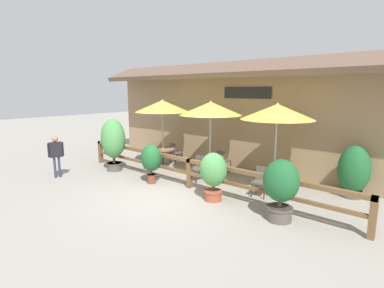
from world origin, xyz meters
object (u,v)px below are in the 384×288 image
chair_near_streetside (152,157)px  chair_middle_streetside (198,167)px  potted_plant_corner_fern (113,141)px  potted_plant_broad_leaf (354,171)px  chair_middle_wallside (223,160)px  pedestrian (56,151)px  potted_plant_small_flowering (213,173)px  chair_near_wallside (175,152)px  dining_table_near (163,152)px  chair_far_streetside (261,180)px  patio_umbrella_near (162,106)px  dining_table_middle (210,161)px  dining_table_far (274,173)px  potted_plant_entrance_palm (281,186)px  patio_umbrella_middle (211,109)px  potted_plant_tall_tropical (151,159)px  patio_umbrella_far (277,112)px  chair_far_wallside (282,171)px

chair_near_streetside → chair_middle_streetside: 2.35m
potted_plant_corner_fern → potted_plant_broad_leaf: (7.77, 2.86, -0.40)m
chair_middle_wallside → pedestrian: (-4.07, -4.49, 0.48)m
potted_plant_broad_leaf → potted_plant_small_flowering: bearing=-135.2°
chair_near_wallside → potted_plant_broad_leaf: bearing=-168.7°
chair_near_wallside → dining_table_near: bearing=98.1°
chair_middle_wallside → chair_far_streetside: bearing=150.3°
patio_umbrella_near → dining_table_middle: (2.42, 0.05, -1.88)m
dining_table_near → chair_far_streetside: chair_far_streetside is taller
chair_near_streetside → dining_table_far: chair_near_streetside is taller
potted_plant_corner_fern → dining_table_far: bearing=18.2°
dining_table_far → potted_plant_entrance_palm: 2.26m
chair_middle_streetside → potted_plant_broad_leaf: size_ratio=0.56×
patio_umbrella_middle → pedestrian: patio_umbrella_middle is taller
patio_umbrella_near → potted_plant_tall_tropical: 2.93m
dining_table_near → chair_near_streetside: chair_near_streetside is taller
chair_middle_wallside → potted_plant_broad_leaf: 4.46m
patio_umbrella_near → chair_middle_streetside: (2.44, -0.67, -1.98)m
dining_table_near → potted_plant_entrance_palm: size_ratio=0.63×
chair_middle_wallside → potted_plant_broad_leaf: (4.44, 0.27, 0.29)m
chair_middle_streetside → potted_plant_small_flowering: size_ratio=0.62×
patio_umbrella_middle → potted_plant_tall_tropical: (-0.95, -1.99, -1.63)m
dining_table_far → pedestrian: bearing=-149.8°
chair_middle_wallside → potted_plant_corner_fern: size_ratio=0.42×
chair_near_wallside → potted_plant_small_flowering: (4.00, -2.54, 0.32)m
patio_umbrella_near → potted_plant_tall_tropical: (1.47, -1.94, -1.63)m
patio_umbrella_far → chair_far_streetside: 2.10m
chair_near_streetside → chair_middle_wallside: 2.80m
chair_middle_streetside → patio_umbrella_middle: bearing=96.2°
potted_plant_small_flowering → chair_near_wallside: bearing=147.6°
patio_umbrella_near → dining_table_near: size_ratio=2.85×
chair_near_wallside → potted_plant_entrance_palm: (6.02, -2.56, 0.38)m
potted_plant_small_flowering → potted_plant_tall_tropical: bearing=-177.9°
chair_near_streetside → potted_plant_small_flowering: bearing=-2.0°
dining_table_near → chair_far_streetside: size_ratio=1.12×
patio_umbrella_near → dining_table_near: bearing=180.0°
chair_middle_wallside → patio_umbrella_far: (2.44, -0.69, 1.98)m
chair_far_wallside → potted_plant_corner_fern: 6.32m
potted_plant_tall_tropical → potted_plant_corner_fern: (-2.33, 0.13, 0.35)m
chair_middle_streetside → chair_far_wallside: 2.83m
chair_near_streetside → chair_far_streetside: (4.75, 0.07, 0.00)m
dining_table_far → pedestrian: (-6.51, -3.80, 0.39)m
dining_table_near → chair_middle_streetside: chair_middle_streetside is taller
dining_table_far → chair_far_streetside: (-0.07, -0.70, -0.09)m
patio_umbrella_middle → chair_far_streetside: 3.20m
chair_near_wallside → pedestrian: 4.71m
potted_plant_entrance_palm → chair_near_streetside: bearing=168.8°
chair_near_streetside → chair_far_streetside: same height
chair_middle_wallside → chair_far_streetside: (2.37, -1.39, 0.00)m
pedestrian → patio_umbrella_middle: bearing=149.4°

